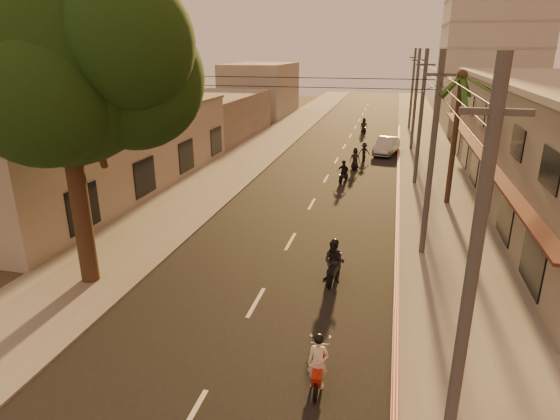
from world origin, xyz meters
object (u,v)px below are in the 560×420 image
at_px(scooter_far_a, 355,159).
at_px(parked_car, 387,146).
at_px(palm_tree, 461,83).
at_px(scooter_far_c, 364,126).
at_px(broadleaf_tree, 72,65).
at_px(scooter_red, 318,364).
at_px(scooter_mid_b, 343,172).
at_px(scooter_far_b, 364,152).
at_px(scooter_mid_a, 334,262).

xyz_separation_m(scooter_far_a, parked_car, (2.25, 6.13, -0.02)).
distance_m(palm_tree, scooter_far_c, 25.74).
distance_m(broadleaf_tree, scooter_red, 12.99).
bearing_deg(scooter_mid_b, parked_car, 88.52).
relative_size(palm_tree, scooter_far_b, 5.10).
height_order(scooter_red, scooter_far_a, same).
bearing_deg(scooter_mid_b, scooter_red, -72.09).
bearing_deg(scooter_far_a, scooter_mid_b, -95.03).
relative_size(broadleaf_tree, scooter_mid_a, 6.32).
bearing_deg(scooter_far_b, scooter_mid_a, -94.50).
xyz_separation_m(scooter_mid_a, scooter_far_b, (-0.36, 22.16, -0.13)).
bearing_deg(scooter_mid_a, scooter_far_a, 99.37).
bearing_deg(scooter_mid_b, broadleaf_tree, -101.27).
distance_m(scooter_red, scooter_mid_a, 6.36).
relative_size(scooter_red, parked_car, 0.37).
bearing_deg(broadleaf_tree, parked_car, 68.82).
xyz_separation_m(palm_tree, scooter_mid_b, (-6.70, 3.37, -6.41)).
bearing_deg(scooter_far_b, parked_car, 54.16).
distance_m(palm_tree, scooter_mid_b, 9.87).
relative_size(scooter_mid_a, parked_car, 0.40).
bearing_deg(broadleaf_tree, scooter_mid_a, 13.59).
bearing_deg(scooter_far_a, palm_tree, -48.54).
height_order(scooter_red, scooter_mid_a, scooter_mid_a).
xyz_separation_m(scooter_red, scooter_mid_a, (-0.39, 6.35, 0.10)).
bearing_deg(palm_tree, scooter_red, -105.59).
bearing_deg(scooter_mid_b, palm_tree, -13.29).
height_order(scooter_far_a, scooter_far_c, scooter_far_c).
xyz_separation_m(palm_tree, scooter_red, (-5.02, -17.98, -6.40)).
distance_m(palm_tree, scooter_far_b, 13.62).
relative_size(broadleaf_tree, scooter_far_b, 7.52).
bearing_deg(scooter_mid_b, scooter_mid_a, -71.66).
xyz_separation_m(scooter_mid_a, parked_car, (1.41, 25.17, -0.11)).
height_order(scooter_mid_a, scooter_far_a, scooter_mid_a).
height_order(palm_tree, parked_car, palm_tree).
xyz_separation_m(broadleaf_tree, parked_car, (10.62, 27.40, -7.73)).
relative_size(scooter_far_a, scooter_far_b, 1.09).
height_order(scooter_mid_b, scooter_far_c, scooter_far_c).
bearing_deg(scooter_far_c, scooter_mid_b, -104.57).
xyz_separation_m(broadleaf_tree, palm_tree, (14.61, 13.86, -1.33)).
xyz_separation_m(palm_tree, scooter_far_b, (-5.76, 10.53, -6.43)).
bearing_deg(scooter_far_a, broadleaf_tree, -110.15).
bearing_deg(palm_tree, scooter_far_b, 118.68).
relative_size(scooter_mid_b, parked_car, 0.34).
distance_m(scooter_far_a, scooter_far_c, 16.61).
xyz_separation_m(scooter_far_b, scooter_far_c, (-0.98, 13.48, 0.07)).
relative_size(scooter_mid_a, scooter_far_a, 1.09).
xyz_separation_m(scooter_mid_a, scooter_far_a, (-0.85, 19.04, -0.08)).
distance_m(scooter_mid_a, scooter_far_a, 19.06).
bearing_deg(scooter_far_a, scooter_far_c, 93.03).
bearing_deg(scooter_mid_b, scooter_far_a, 97.06).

